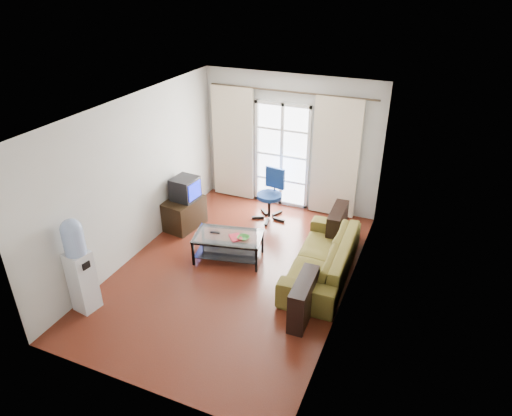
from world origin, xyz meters
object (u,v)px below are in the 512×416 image
Objects in this scene: tv_stand at (184,213)px; water_cooler at (79,264)px; sofa at (322,257)px; crt_tv at (184,188)px; coffee_table at (228,244)px; task_chair at (270,204)px.

water_cooler is at bearing -83.39° from tv_stand.
sofa is at bearing -0.63° from tv_stand.
crt_tv is 0.34× the size of water_cooler.
water_cooler is (-1.35, -1.95, 0.48)m from coffee_table.
tv_stand reaches higher than coffee_table.
sofa reaches higher than tv_stand.
task_chair is (0.12, 1.61, 0.00)m from coffee_table.
sofa is 2.03m from task_chair.
coffee_table is 1.60× the size of tv_stand.
tv_stand is at bearing -137.79° from task_chair.
task_chair is at bearing 76.08° from water_cooler.
crt_tv reaches higher than tv_stand.
coffee_table is (-1.58, -0.20, -0.03)m from sofa.
tv_stand is 0.50m from crt_tv.
task_chair is at bearing 37.18° from crt_tv.
water_cooler reaches higher than sofa.
crt_tv is at bearing -102.57° from sofa.
coffee_table is 0.84× the size of water_cooler.
sofa is at bearing -6.06° from crt_tv.
task_chair is at bearing -136.17° from sofa.
crt_tv is 0.50× the size of task_chair.
water_cooler is at bearing -87.39° from crt_tv.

